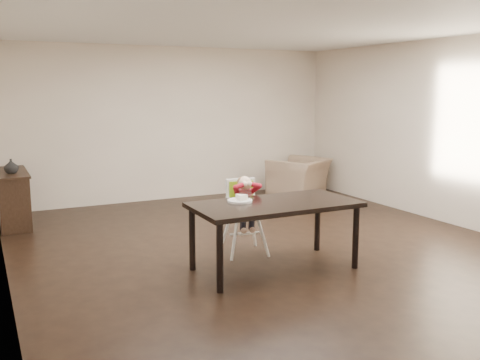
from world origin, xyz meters
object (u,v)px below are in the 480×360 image
at_px(high_chair, 244,199).
at_px(armchair, 299,171).
at_px(sideboard, 13,198).
at_px(dining_table, 275,210).

bearing_deg(high_chair, armchair, 55.41).
relative_size(armchair, sideboard, 0.82).
bearing_deg(armchair, dining_table, 24.04).
bearing_deg(high_chair, sideboard, 139.77).
height_order(high_chair, armchair, high_chair).
bearing_deg(sideboard, dining_table, -54.10).
relative_size(dining_table, high_chair, 1.91).
distance_m(dining_table, armchair, 4.31).
bearing_deg(armchair, high_chair, 17.52).
xyz_separation_m(high_chair, sideboard, (-2.41, 2.70, -0.27)).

